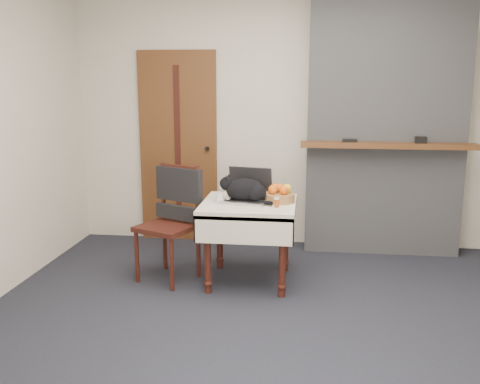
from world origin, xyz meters
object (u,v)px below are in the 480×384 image
object	(u,v)px
door	(178,148)
chair	(174,206)
laptop	(247,193)
fruit_basket	(279,195)
pill_bottle	(277,202)
cat	(246,191)
side_table	(249,215)
cream_jar	(220,198)

from	to	relation	value
door	chair	distance (m)	1.19
laptop	fruit_basket	world-z (taller)	laptop
pill_bottle	door	bearing A→B (deg)	130.41
door	cat	bearing A→B (deg)	-53.69
side_table	chair	xyz separation A→B (m)	(-0.66, 0.05, 0.04)
pill_bottle	fruit_basket	size ratio (longest dim) A/B	0.31
cream_jar	chair	distance (m)	0.44
side_table	chair	bearing A→B (deg)	175.77
door	pill_bottle	distance (m)	1.75
cat	fruit_basket	xyz separation A→B (m)	(0.28, 0.05, -0.04)
laptop	fruit_basket	size ratio (longest dim) A/B	1.64
laptop	fruit_basket	bearing A→B (deg)	11.30
side_table	cream_jar	world-z (taller)	cream_jar
door	chair	size ratio (longest dim) A/B	2.02
laptop	cream_jar	distance (m)	0.24
laptop	cream_jar	xyz separation A→B (m)	(-0.22, -0.09, -0.03)
cat	side_table	bearing A→B (deg)	22.39
laptop	chair	distance (m)	0.65
laptop	pill_bottle	distance (m)	0.33
cream_jar	fruit_basket	bearing A→B (deg)	10.80
laptop	pill_bottle	world-z (taller)	laptop
cat	laptop	bearing A→B (deg)	89.38
laptop	fruit_basket	distance (m)	0.27
fruit_basket	cream_jar	bearing A→B (deg)	-169.20
cat	pill_bottle	world-z (taller)	cat
cream_jar	pill_bottle	xyz separation A→B (m)	(0.48, -0.11, 0.00)
cat	cream_jar	distance (m)	0.23
pill_bottle	fruit_basket	xyz separation A→B (m)	(0.01, 0.21, 0.02)
door	laptop	distance (m)	1.43
door	cream_jar	bearing A→B (deg)	-61.93
door	laptop	xyz separation A→B (m)	(0.86, -1.12, -0.23)
door	side_table	distance (m)	1.51
cat	pill_bottle	size ratio (longest dim) A/B	5.71
pill_bottle	side_table	bearing A→B (deg)	146.55
chair	cat	bearing A→B (deg)	18.98
door	cat	xyz separation A→B (m)	(0.86, -1.17, -0.20)
cream_jar	chair	xyz separation A→B (m)	(-0.42, 0.10, -0.11)
cream_jar	chair	bearing A→B (deg)	167.07
door	cream_jar	xyz separation A→B (m)	(0.64, -1.21, -0.26)
pill_bottle	chair	xyz separation A→B (m)	(-0.90, 0.21, -0.11)
side_table	fruit_basket	world-z (taller)	fruit_basket
cat	fruit_basket	distance (m)	0.28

